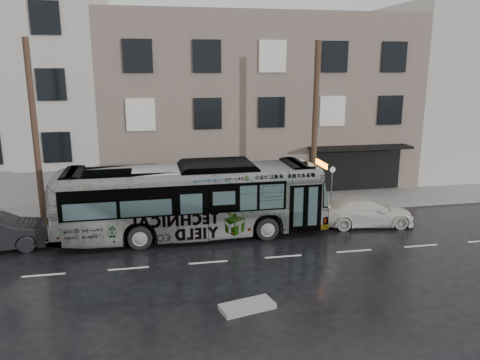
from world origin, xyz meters
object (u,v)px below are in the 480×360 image
Objects in this scene: white_sedan at (366,212)px; bus at (192,200)px; utility_pole_rear at (35,135)px; utility_pole_front at (315,128)px; sign_post at (331,187)px.

bus is at bearing 95.37° from white_sedan.
utility_pole_rear is 8.12m from bus.
utility_pole_front is at bearing -70.57° from bus.
utility_pole_rear is at bearing 86.85° from white_sedan.
white_sedan is (8.75, -0.14, -1.06)m from bus.
bus is at bearing -159.93° from utility_pole_front.
utility_pole_rear is 1.88× the size of white_sedan.
utility_pole_rear is at bearing 180.00° from utility_pole_front.
utility_pole_front is 14.00m from utility_pole_rear.
utility_pole_rear is 15.46m from sign_post.
utility_pole_front is 1.88× the size of white_sedan.
utility_pole_rear reaches higher than white_sedan.
white_sedan is at bearing -54.04° from utility_pole_front.
sign_post is (1.10, 0.00, -3.30)m from utility_pole_front.
sign_post is 0.50× the size of white_sedan.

